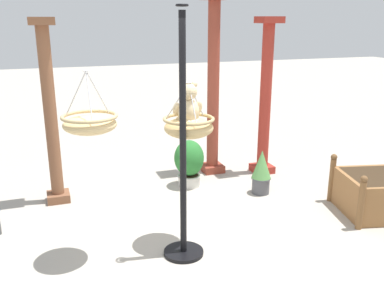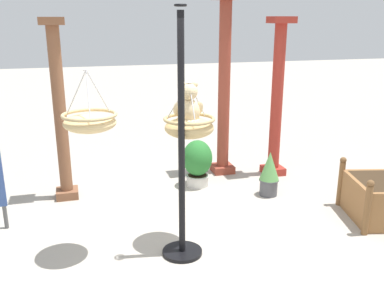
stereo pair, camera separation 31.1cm
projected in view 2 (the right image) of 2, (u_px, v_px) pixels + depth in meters
name	position (u px, v px, depth m)	size (l,w,h in m)	color
ground_plane	(194.00, 246.00, 4.98)	(40.00, 40.00, 0.00)	#A8A093
display_pole_central	(182.00, 183.00, 4.57)	(0.44, 0.44, 2.62)	black
hanging_basket_with_teddy	(189.00, 126.00, 4.68)	(0.56, 0.56, 0.60)	tan
teddy_bear	(189.00, 107.00, 4.64)	(0.33, 0.30, 0.48)	#D1B789
hanging_basket_left_high	(90.00, 121.00, 4.38)	(0.56, 0.56, 0.63)	tan
greenhouse_pillar_left	(277.00, 102.00, 6.94)	(0.35, 0.35, 2.52)	#9E2D23
greenhouse_pillar_right	(60.00, 116.00, 5.98)	(0.33, 0.33, 2.51)	brown
greenhouse_pillar_far_back	(224.00, 91.00, 6.97)	(0.36, 0.36, 2.86)	brown
potted_plant_flowering_red	(269.00, 173.00, 6.32)	(0.29, 0.29, 0.66)	#4C4C51
potted_plant_bushy_green	(197.00, 162.00, 6.67)	(0.46, 0.46, 0.73)	beige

